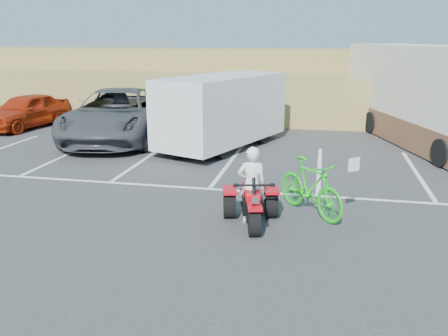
% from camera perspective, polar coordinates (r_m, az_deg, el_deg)
% --- Properties ---
extents(ground, '(100.00, 100.00, 0.00)m').
position_cam_1_polar(ground, '(9.82, -5.06, -6.78)').
color(ground, '#343436').
rests_on(ground, ground).
extents(parking_stripes, '(28.00, 5.16, 0.01)m').
position_cam_1_polar(parking_stripes, '(13.41, 3.49, -0.60)').
color(parking_stripes, white).
rests_on(parking_stripes, ground).
extents(grass_embankment, '(40.00, 8.50, 3.10)m').
position_cam_1_polar(grass_embankment, '(24.43, 5.48, 10.03)').
color(grass_embankment, olive).
rests_on(grass_embankment, ground).
extents(red_trike_atv, '(1.50, 1.79, 1.02)m').
position_cam_1_polar(red_trike_atv, '(9.79, 3.35, -6.84)').
color(red_trike_atv, red).
rests_on(red_trike_atv, ground).
extents(rider, '(0.66, 0.51, 1.61)m').
position_cam_1_polar(rider, '(9.65, 3.35, -2.07)').
color(rider, white).
rests_on(rider, ground).
extents(green_dirt_bike, '(1.77, 1.91, 1.22)m').
position_cam_1_polar(green_dirt_bike, '(10.32, 10.35, -2.27)').
color(green_dirt_bike, '#14BF19').
rests_on(green_dirt_bike, ground).
extents(grey_pickup, '(4.13, 7.09, 1.86)m').
position_cam_1_polar(grey_pickup, '(18.15, -12.68, 6.28)').
color(grey_pickup, '#3F4046').
rests_on(grey_pickup, ground).
extents(red_car, '(2.32, 4.41, 1.43)m').
position_cam_1_polar(red_car, '(21.75, -22.72, 6.37)').
color(red_car, '#9B2108').
rests_on(red_car, ground).
extents(cargo_trailer, '(3.89, 5.69, 2.46)m').
position_cam_1_polar(cargo_trailer, '(16.27, -0.17, 7.07)').
color(cargo_trailer, silver).
rests_on(cargo_trailer, ground).
extents(rv_motorhome, '(5.12, 9.70, 3.39)m').
position_cam_1_polar(rv_motorhome, '(18.51, 23.12, 7.30)').
color(rv_motorhome, silver).
rests_on(rv_motorhome, ground).
extents(quad_atv_blue, '(1.36, 1.75, 1.09)m').
position_cam_1_polar(quad_atv_blue, '(16.33, -6.79, 2.23)').
color(quad_atv_blue, navy).
rests_on(quad_atv_blue, ground).
extents(quad_atv_green, '(1.19, 1.58, 1.02)m').
position_cam_1_polar(quad_atv_green, '(15.38, -3.32, 1.49)').
color(quad_atv_green, '#124E15').
rests_on(quad_atv_green, ground).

